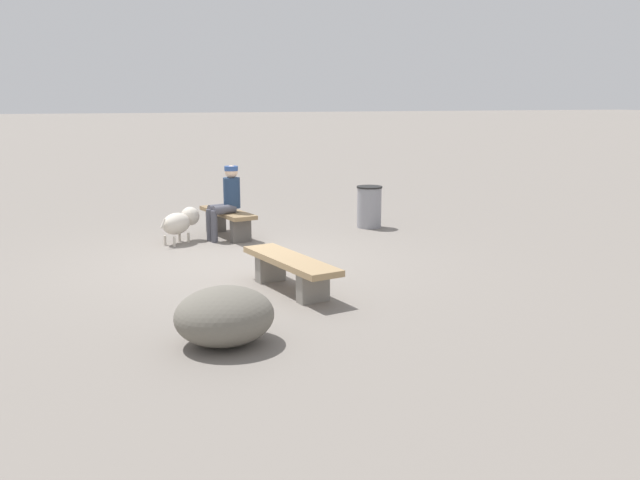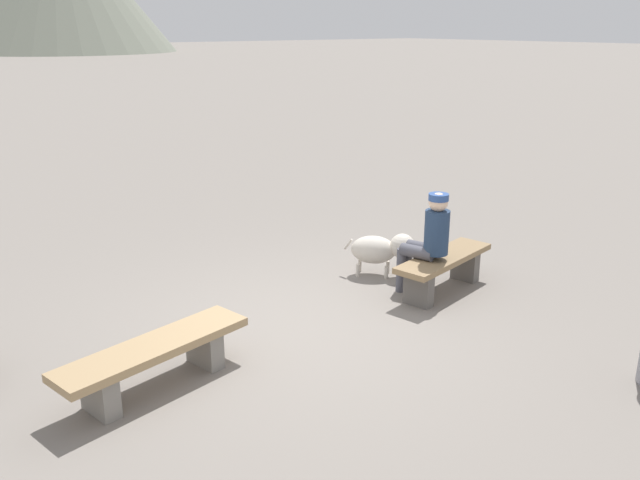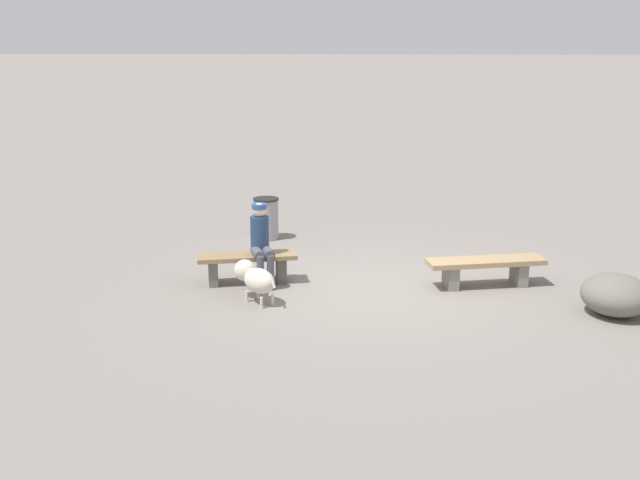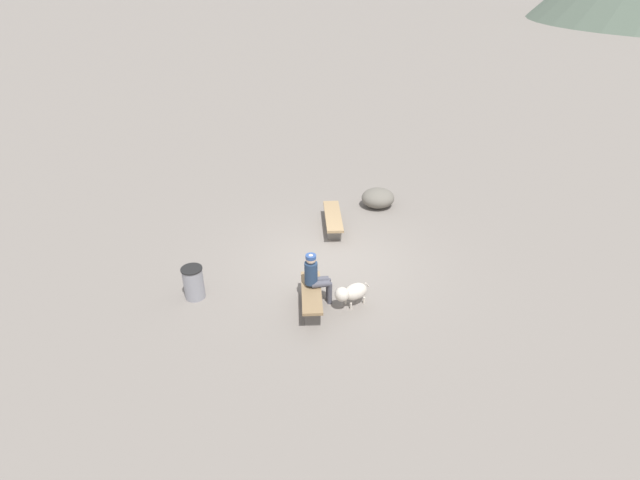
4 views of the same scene
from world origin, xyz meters
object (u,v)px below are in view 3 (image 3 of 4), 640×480
at_px(bench_left, 486,267).
at_px(boulder, 616,295).
at_px(trash_bin, 266,218).
at_px(dog, 255,278).
at_px(bench_right, 247,263).
at_px(seated_person, 261,239).

relative_size(bench_left, boulder, 1.86).
height_order(bench_left, trash_bin, trash_bin).
xyz_separation_m(dog, trash_bin, (0.19, -3.51, 0.03)).
bearing_deg(boulder, bench_right, -12.88).
relative_size(bench_left, seated_person, 1.47).
xyz_separation_m(bench_left, dog, (3.42, 0.83, 0.05)).
xyz_separation_m(bench_left, trash_bin, (3.61, -2.68, 0.09)).
relative_size(bench_left, bench_right, 1.18).
bearing_deg(seated_person, trash_bin, -103.24).
bearing_deg(dog, trash_bin, -38.41).
distance_m(dog, boulder, 5.01).
height_order(bench_right, trash_bin, trash_bin).
height_order(bench_left, bench_right, bench_right).
bearing_deg(boulder, seated_person, -12.83).
relative_size(dog, trash_bin, 0.98).
height_order(bench_right, boulder, boulder).
bearing_deg(trash_bin, boulder, 143.38).
relative_size(bench_right, boulder, 1.58).
relative_size(bench_right, trash_bin, 2.03).
bearing_deg(seated_person, dog, 71.74).
relative_size(seated_person, boulder, 1.27).
bearing_deg(dog, bench_left, -117.97).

